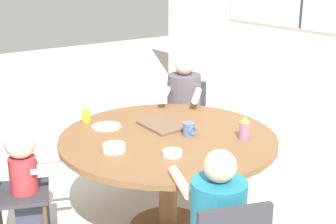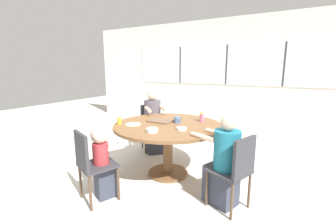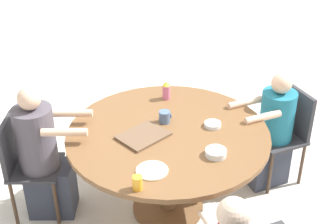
{
  "view_description": "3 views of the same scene",
  "coord_description": "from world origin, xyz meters",
  "px_view_note": "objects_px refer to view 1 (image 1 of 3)",
  "views": [
    {
      "loc": [
        2.59,
        -1.84,
        1.99
      ],
      "look_at": [
        0.0,
        0.0,
        0.96
      ],
      "focal_mm": 50.0,
      "sensor_mm": 36.0,
      "label": 1
    },
    {
      "loc": [
        1.57,
        -2.76,
        1.58
      ],
      "look_at": [
        0.0,
        0.0,
        0.96
      ],
      "focal_mm": 24.0,
      "sensor_mm": 36.0,
      "label": 2
    },
    {
      "loc": [
        -2.12,
        -2.18,
        2.74
      ],
      "look_at": [
        0.0,
        0.0,
        0.96
      ],
      "focal_mm": 50.0,
      "sensor_mm": 36.0,
      "label": 3
    }
  ],
  "objects_px": {
    "chair_for_woman_green_shirt": "(185,118)",
    "juice_glass": "(86,116)",
    "sippy_cup": "(244,128)",
    "chair_for_toddler": "(4,184)",
    "person_toddler": "(28,189)",
    "bowl_white_shallow": "(172,153)",
    "coffee_mug": "(189,129)",
    "bowl_cereal": "(114,148)",
    "person_woman_green_shirt": "(183,123)"
  },
  "relations": [
    {
      "from": "chair_for_woman_green_shirt",
      "to": "chair_for_toddler",
      "type": "bearing_deg",
      "value": 55.95
    },
    {
      "from": "coffee_mug",
      "to": "juice_glass",
      "type": "xyz_separation_m",
      "value": [
        -0.7,
        -0.48,
        0.0
      ]
    },
    {
      "from": "person_toddler",
      "to": "sippy_cup",
      "type": "bearing_deg",
      "value": 82.74
    },
    {
      "from": "chair_for_toddler",
      "to": "chair_for_woman_green_shirt",
      "type": "bearing_deg",
      "value": 124.05
    },
    {
      "from": "juice_glass",
      "to": "sippy_cup",
      "type": "bearing_deg",
      "value": 37.36
    },
    {
      "from": "chair_for_woman_green_shirt",
      "to": "bowl_white_shallow",
      "type": "xyz_separation_m",
      "value": [
        1.15,
        -0.99,
        0.27
      ]
    },
    {
      "from": "juice_glass",
      "to": "bowl_white_shallow",
      "type": "bearing_deg",
      "value": 10.17
    },
    {
      "from": "chair_for_woman_green_shirt",
      "to": "bowl_white_shallow",
      "type": "bearing_deg",
      "value": 93.07
    },
    {
      "from": "chair_for_toddler",
      "to": "juice_glass",
      "type": "xyz_separation_m",
      "value": [
        -0.18,
        0.73,
        0.3
      ]
    },
    {
      "from": "chair_for_woman_green_shirt",
      "to": "juice_glass",
      "type": "xyz_separation_m",
      "value": [
        0.22,
        -1.16,
        0.3
      ]
    },
    {
      "from": "person_toddler",
      "to": "juice_glass",
      "type": "relative_size",
      "value": 9.27
    },
    {
      "from": "person_woman_green_shirt",
      "to": "person_toddler",
      "type": "height_order",
      "value": "person_woman_green_shirt"
    },
    {
      "from": "sippy_cup",
      "to": "person_woman_green_shirt",
      "type": "bearing_deg",
      "value": 165.12
    },
    {
      "from": "chair_for_woman_green_shirt",
      "to": "chair_for_toddler",
      "type": "height_order",
      "value": "same"
    },
    {
      "from": "sippy_cup",
      "to": "bowl_cereal",
      "type": "height_order",
      "value": "sippy_cup"
    },
    {
      "from": "chair_for_toddler",
      "to": "coffee_mug",
      "type": "relative_size",
      "value": 9.03
    },
    {
      "from": "sippy_cup",
      "to": "coffee_mug",
      "type": "bearing_deg",
      "value": -135.86
    },
    {
      "from": "chair_for_woman_green_shirt",
      "to": "person_woman_green_shirt",
      "type": "relative_size",
      "value": 0.75
    },
    {
      "from": "bowl_white_shallow",
      "to": "juice_glass",
      "type": "bearing_deg",
      "value": -169.83
    },
    {
      "from": "person_toddler",
      "to": "sippy_cup",
      "type": "relative_size",
      "value": 5.55
    },
    {
      "from": "chair_for_woman_green_shirt",
      "to": "coffee_mug",
      "type": "height_order",
      "value": "coffee_mug"
    },
    {
      "from": "chair_for_toddler",
      "to": "bowl_white_shallow",
      "type": "xyz_separation_m",
      "value": [
        0.74,
        0.89,
        0.27
      ]
    },
    {
      "from": "bowl_white_shallow",
      "to": "chair_for_toddler",
      "type": "bearing_deg",
      "value": -129.78
    },
    {
      "from": "juice_glass",
      "to": "person_toddler",
      "type": "bearing_deg",
      "value": -67.69
    },
    {
      "from": "coffee_mug",
      "to": "sippy_cup",
      "type": "distance_m",
      "value": 0.39
    },
    {
      "from": "sippy_cup",
      "to": "bowl_cereal",
      "type": "bearing_deg",
      "value": -111.55
    },
    {
      "from": "chair_for_toddler",
      "to": "person_woman_green_shirt",
      "type": "bearing_deg",
      "value": 121.09
    },
    {
      "from": "chair_for_woman_green_shirt",
      "to": "bowl_cereal",
      "type": "relative_size",
      "value": 5.71
    },
    {
      "from": "chair_for_toddler",
      "to": "bowl_cereal",
      "type": "bearing_deg",
      "value": 75.08
    },
    {
      "from": "chair_for_woman_green_shirt",
      "to": "person_toddler",
      "type": "bearing_deg",
      "value": 58.67
    },
    {
      "from": "bowl_cereal",
      "to": "chair_for_woman_green_shirt",
      "type": "bearing_deg",
      "value": 124.46
    },
    {
      "from": "chair_for_toddler",
      "to": "bowl_white_shallow",
      "type": "bearing_deg",
      "value": 72.07
    },
    {
      "from": "person_toddler",
      "to": "sippy_cup",
      "type": "distance_m",
      "value": 1.58
    },
    {
      "from": "bowl_cereal",
      "to": "chair_for_toddler",
      "type": "bearing_deg",
      "value": -126.77
    },
    {
      "from": "coffee_mug",
      "to": "bowl_cereal",
      "type": "xyz_separation_m",
      "value": [
        -0.06,
        -0.59,
        -0.02
      ]
    },
    {
      "from": "coffee_mug",
      "to": "bowl_cereal",
      "type": "relative_size",
      "value": 0.63
    },
    {
      "from": "chair_for_toddler",
      "to": "person_toddler",
      "type": "relative_size",
      "value": 0.95
    },
    {
      "from": "chair_for_toddler",
      "to": "juice_glass",
      "type": "height_order",
      "value": "juice_glass"
    },
    {
      "from": "person_woman_green_shirt",
      "to": "coffee_mug",
      "type": "height_order",
      "value": "person_woman_green_shirt"
    },
    {
      "from": "chair_for_toddler",
      "to": "bowl_white_shallow",
      "type": "relative_size",
      "value": 6.65
    },
    {
      "from": "chair_for_toddler",
      "to": "sippy_cup",
      "type": "xyz_separation_m",
      "value": [
        0.8,
        1.48,
        0.34
      ]
    },
    {
      "from": "chair_for_woman_green_shirt",
      "to": "juice_glass",
      "type": "bearing_deg",
      "value": 54.71
    },
    {
      "from": "chair_for_woman_green_shirt",
      "to": "juice_glass",
      "type": "distance_m",
      "value": 1.22
    },
    {
      "from": "juice_glass",
      "to": "chair_for_toddler",
      "type": "bearing_deg",
      "value": -75.85
    },
    {
      "from": "bowl_white_shallow",
      "to": "bowl_cereal",
      "type": "relative_size",
      "value": 0.86
    },
    {
      "from": "person_toddler",
      "to": "bowl_white_shallow",
      "type": "height_order",
      "value": "person_toddler"
    },
    {
      "from": "chair_for_woman_green_shirt",
      "to": "person_woman_green_shirt",
      "type": "xyz_separation_m",
      "value": [
        0.12,
        -0.11,
        0.0
      ]
    },
    {
      "from": "person_toddler",
      "to": "bowl_cereal",
      "type": "height_order",
      "value": "person_toddler"
    },
    {
      "from": "chair_for_toddler",
      "to": "juice_glass",
      "type": "bearing_deg",
      "value": 126.0
    },
    {
      "from": "person_toddler",
      "to": "coffee_mug",
      "type": "xyz_separation_m",
      "value": [
        0.46,
        1.06,
        0.36
      ]
    }
  ]
}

